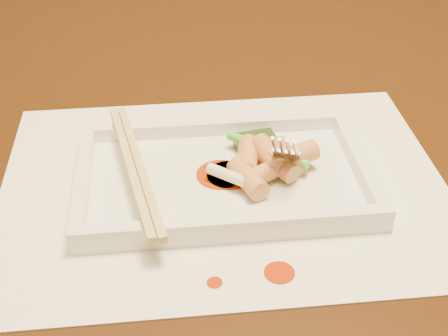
{
  "coord_description": "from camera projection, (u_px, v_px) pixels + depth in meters",
  "views": [
    {
      "loc": [
        0.05,
        -0.61,
        1.09
      ],
      "look_at": [
        0.09,
        -0.17,
        0.77
      ],
      "focal_mm": 50.0,
      "sensor_mm": 36.0,
      "label": 1
    }
  ],
  "objects": [
    {
      "name": "table",
      "position": [
        132.0,
        173.0,
        0.75
      ],
      "size": [
        1.4,
        0.9,
        0.75
      ],
      "color": "black",
      "rests_on": "ground"
    },
    {
      "name": "sauce_blob_0",
      "position": [
        221.0,
        174.0,
        0.56
      ],
      "size": [
        0.04,
        0.04,
        0.0
      ],
      "primitive_type": "cylinder",
      "color": "#B02C05",
      "rests_on": "plate_base"
    },
    {
      "name": "rice_cake_1",
      "position": [
        267.0,
        172.0,
        0.55
      ],
      "size": [
        0.05,
        0.04,
        0.02
      ],
      "primitive_type": "cylinder",
      "rotation": [
        1.57,
        0.0,
        2.1
      ],
      "color": "tan",
      "rests_on": "plate_base"
    },
    {
      "name": "rice_cake_0",
      "position": [
        248.0,
        178.0,
        0.54
      ],
      "size": [
        0.03,
        0.05,
        0.02
      ],
      "primitive_type": "cylinder",
      "rotation": [
        1.57,
        0.0,
        0.36
      ],
      "color": "tan",
      "rests_on": "plate_base"
    },
    {
      "name": "rice_cake_6",
      "position": [
        248.0,
        157.0,
        0.57
      ],
      "size": [
        0.03,
        0.05,
        0.02
      ],
      "primitive_type": "cylinder",
      "rotation": [
        1.57,
        0.0,
        2.95
      ],
      "color": "tan",
      "rests_on": "plate_base"
    },
    {
      "name": "plate_rim_far",
      "position": [
        216.0,
        127.0,
        0.61
      ],
      "size": [
        0.26,
        0.01,
        0.01
      ],
      "primitive_type": "cube",
      "color": "white",
      "rests_on": "plate_base"
    },
    {
      "name": "chopstick_a",
      "position": [
        130.0,
        167.0,
        0.54
      ],
      "size": [
        0.04,
        0.2,
        0.01
      ],
      "primitive_type": "cube",
      "rotation": [
        0.0,
        0.0,
        0.18
      ],
      "color": "#D3B869",
      "rests_on": "plate_rim_near"
    },
    {
      "name": "plate_base",
      "position": [
        224.0,
        181.0,
        0.56
      ],
      "size": [
        0.26,
        0.16,
        0.01
      ],
      "primitive_type": "cube",
      "color": "white",
      "rests_on": "placemat"
    },
    {
      "name": "sauce_blob_1",
      "position": [
        230.0,
        175.0,
        0.56
      ],
      "size": [
        0.04,
        0.04,
        0.0
      ],
      "primitive_type": "cylinder",
      "color": "#B02C05",
      "rests_on": "plate_base"
    },
    {
      "name": "chopstick_b",
      "position": [
        140.0,
        166.0,
        0.54
      ],
      "size": [
        0.04,
        0.2,
        0.01
      ],
      "primitive_type": "cube",
      "rotation": [
        0.0,
        0.0,
        0.18
      ],
      "color": "#D3B869",
      "rests_on": "plate_rim_near"
    },
    {
      "name": "plate_rim_left",
      "position": [
        83.0,
        180.0,
        0.54
      ],
      "size": [
        0.01,
        0.14,
        0.01
      ],
      "primitive_type": "cube",
      "color": "white",
      "rests_on": "plate_base"
    },
    {
      "name": "sauce_splatter_b",
      "position": [
        215.0,
        283.0,
        0.47
      ],
      "size": [
        0.01,
        0.01,
        0.0
      ],
      "primitive_type": "cylinder",
      "color": "#B02C05",
      "rests_on": "placemat"
    },
    {
      "name": "scallion_green",
      "position": [
        267.0,
        150.0,
        0.57
      ],
      "size": [
        0.07,
        0.06,
        0.01
      ],
      "primitive_type": "cylinder",
      "rotation": [
        1.57,
        0.0,
        0.85
      ],
      "color": "green",
      "rests_on": "plate_base"
    },
    {
      "name": "placemat",
      "position": [
        224.0,
        185.0,
        0.56
      ],
      "size": [
        0.4,
        0.3,
        0.0
      ],
      "primitive_type": "cube",
      "color": "white",
      "rests_on": "table"
    },
    {
      "name": "plate_rim_right",
      "position": [
        360.0,
        162.0,
        0.57
      ],
      "size": [
        0.01,
        0.14,
        0.01
      ],
      "primitive_type": "cube",
      "color": "white",
      "rests_on": "plate_base"
    },
    {
      "name": "rice_cake_4",
      "position": [
        276.0,
        164.0,
        0.56
      ],
      "size": [
        0.04,
        0.05,
        0.02
      ],
      "primitive_type": "cylinder",
      "rotation": [
        1.57,
        0.0,
        0.57
      ],
      "color": "tan",
      "rests_on": "plate_base"
    },
    {
      "name": "plate_rim_near",
      "position": [
        234.0,
        225.0,
        0.5
      ],
      "size": [
        0.26,
        0.01,
        0.01
      ],
      "primitive_type": "cube",
      "color": "white",
      "rests_on": "plate_base"
    },
    {
      "name": "scallion_white",
      "position": [
        228.0,
        175.0,
        0.54
      ],
      "size": [
        0.04,
        0.03,
        0.01
      ],
      "primitive_type": "cylinder",
      "rotation": [
        1.57,
        0.0,
        0.88
      ],
      "color": "#EAEACC",
      "rests_on": "plate_base"
    },
    {
      "name": "rice_cake_5",
      "position": [
        269.0,
        154.0,
        0.56
      ],
      "size": [
        0.03,
        0.05,
        0.02
      ],
      "primitive_type": "cylinder",
      "rotation": [
        1.57,
        0.0,
        0.22
      ],
      "color": "tan",
      "rests_on": "plate_base"
    },
    {
      "name": "sauce_splatter_a",
      "position": [
        279.0,
        273.0,
        0.47
      ],
      "size": [
        0.02,
        0.02,
        0.0
      ],
      "primitive_type": "cylinder",
      "color": "#B02C05",
      "rests_on": "placemat"
    },
    {
      "name": "rice_cake_2",
      "position": [
        293.0,
        156.0,
        0.56
      ],
      "size": [
        0.05,
        0.03,
        0.02
      ],
      "primitive_type": "cylinder",
      "rotation": [
        1.57,
        0.0,
        1.94
      ],
      "color": "tan",
      "rests_on": "plate_base"
    },
    {
      "name": "fork",
      "position": [
        303.0,
        91.0,
        0.54
      ],
      "size": [
        0.09,
        0.1,
        0.14
      ],
      "primitive_type": null,
      "color": "silver",
      "rests_on": "plate_base"
    },
    {
      "name": "veg_piece",
      "position": [
        256.0,
        143.0,
        0.59
      ],
      "size": [
        0.04,
        0.03,
        0.01
      ],
      "primitive_type": "cube",
      "rotation": [
        0.0,
        0.0,
        0.17
      ],
      "color": "black",
      "rests_on": "plate_base"
    },
    {
      "name": "rice_cake_3",
      "position": [
        287.0,
        156.0,
        0.57
      ],
      "size": [
        0.03,
        0.05,
        0.02
      ],
      "primitive_type": "cylinder",
      "rotation": [
        1.57,
        0.0,
        0.2
      ],
      "color": "tan",
      "rests_on": "plate_base"
    }
  ]
}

